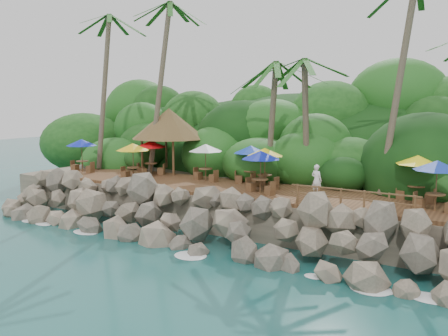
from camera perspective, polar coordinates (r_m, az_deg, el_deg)
The scene contains 12 objects.
ground at distance 24.05m, azimuth -7.50°, elevation -9.80°, with size 140.00×140.00×0.00m, color #19514F.
land_base at distance 37.29m, azimuth 7.95°, elevation -1.71°, with size 32.00×25.20×2.10m, color gray.
jungle_hill at distance 44.37m, azimuth 11.74°, elevation -1.61°, with size 44.80×28.00×15.40m, color #143811.
seawall at distance 25.26m, azimuth -4.71°, elevation -6.17°, with size 29.00×4.00×2.30m, color gray, non-canonical shape.
terrace at distance 28.29m, azimuth 0.00°, elevation -2.41°, with size 26.00×5.00×0.20m, color brown.
jungle_foliage at distance 36.58m, azimuth 7.30°, elevation -3.56°, with size 44.00×16.00×12.00m, color #143811, non-canonical shape.
foam_line at distance 24.26m, azimuth -7.06°, elevation -9.56°, with size 25.20×0.80×0.06m.
palms at distance 29.66m, azimuth 5.65°, elevation 17.16°, with size 31.30×7.19×13.28m.
palapa at distance 34.17m, azimuth -6.73°, elevation 5.42°, with size 5.42×5.42×4.60m.
dining_clusters at distance 28.20m, azimuth 0.74°, elevation 1.82°, with size 25.79×4.77×2.38m.
railing at distance 22.72m, azimuth 15.42°, elevation -3.51°, with size 6.10×0.10×1.00m.
waiter at distance 25.75m, azimuth 11.24°, elevation -1.46°, with size 0.62×0.41×1.71m, color white.
Camera 1 is at (14.35, -17.83, 7.38)m, focal length 37.40 mm.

